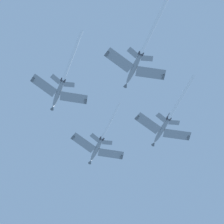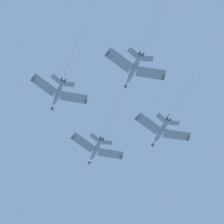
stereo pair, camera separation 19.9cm
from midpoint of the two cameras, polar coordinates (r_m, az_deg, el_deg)
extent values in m
ellipsoid|color=gray|center=(160.28, -1.97, -4.81)|extent=(8.61, 9.78, 6.29)
cone|color=#595E60|center=(164.85, -2.75, -6.36)|extent=(2.18, 2.27, 1.76)
ellipsoid|color=black|center=(162.14, -2.18, -5.17)|extent=(2.65, 2.87, 2.00)
cube|color=gray|center=(159.29, -3.65, -3.93)|extent=(9.55, 6.98, 1.70)
cube|color=#595E60|center=(159.00, -4.97, -3.28)|extent=(1.37, 1.82, 0.87)
cube|color=gray|center=(160.23, -0.12, -5.35)|extent=(7.98, 9.26, 1.70)
cube|color=#595E60|center=(160.67, 1.27, -5.79)|extent=(1.77, 1.55, 0.87)
cube|color=gray|center=(156.78, -2.14, -3.29)|extent=(3.98, 2.93, 0.90)
cube|color=gray|center=(157.19, -0.60, -3.91)|extent=(3.34, 3.96, 0.90)
cube|color=#595E60|center=(158.16, -1.30, -3.33)|extent=(2.30, 2.68, 3.55)
cylinder|color=#38383D|center=(156.34, -1.43, -3.36)|extent=(1.41, 1.47, 1.15)
cylinder|color=#38383D|center=(156.42, -1.12, -3.49)|extent=(1.41, 1.47, 1.15)
cylinder|color=white|center=(150.85, -0.15, -1.17)|extent=(10.74, 12.53, 7.86)
ellipsoid|color=gray|center=(148.83, -6.85, 2.39)|extent=(8.58, 9.76, 6.38)
cone|color=#595E60|center=(153.04, -7.54, 0.54)|extent=(2.18, 2.27, 1.77)
ellipsoid|color=black|center=(150.60, -7.01, 1.93)|extent=(2.64, 2.87, 2.02)
cube|color=gray|center=(148.55, -8.66, 3.37)|extent=(9.55, 6.96, 1.73)
cube|color=#595E60|center=(148.82, -10.08, 4.07)|extent=(1.37, 1.81, 0.88)
cube|color=gray|center=(148.16, -4.87, 1.82)|extent=(7.98, 9.25, 1.73)
cube|color=#595E60|center=(148.12, -3.36, 1.33)|extent=(1.77, 1.55, 0.88)
cube|color=gray|center=(145.91, -7.13, 4.18)|extent=(3.97, 2.93, 0.92)
cube|color=gray|center=(145.74, -5.47, 3.50)|extent=(3.34, 3.95, 0.92)
cube|color=#595E60|center=(147.05, -6.18, 4.07)|extent=(2.31, 2.69, 3.56)
cylinder|color=#38383D|center=(145.27, -6.39, 4.12)|extent=(1.42, 1.47, 1.15)
cylinder|color=#38383D|center=(145.24, -6.06, 3.99)|extent=(1.42, 1.47, 1.15)
cylinder|color=white|center=(139.66, -5.06, 7.12)|extent=(12.27, 14.31, 9.20)
ellipsoid|color=gray|center=(151.42, 6.37, -2.35)|extent=(8.68, 9.62, 6.51)
cone|color=#595E60|center=(155.57, 5.38, -4.04)|extent=(2.20, 2.27, 1.78)
ellipsoid|color=black|center=(153.16, 6.07, -2.74)|extent=(2.67, 2.85, 2.04)
cube|color=gray|center=(149.88, 4.64, -1.44)|extent=(9.52, 7.05, 1.77)
cube|color=#595E60|center=(149.15, 3.25, -0.76)|extent=(1.38, 1.80, 0.90)
cube|color=gray|center=(152.03, 8.32, -2.87)|extent=(7.87, 9.28, 1.77)
cube|color=#595E60|center=(152.96, 9.76, -3.31)|extent=(1.77, 1.53, 0.90)
cube|color=gray|center=(147.99, 6.35, -0.70)|extent=(3.97, 2.96, 0.94)
cube|color=gray|center=(148.93, 7.95, -1.34)|extent=(3.30, 3.95, 0.94)
cube|color=#595E60|center=(149.66, 7.15, -0.74)|extent=(2.36, 2.67, 3.57)
cylinder|color=#38383D|center=(147.81, 7.12, -0.76)|extent=(1.42, 1.47, 1.16)
cylinder|color=#38383D|center=(147.99, 7.43, -0.89)|extent=(1.42, 1.47, 1.16)
cylinder|color=white|center=(142.65, 8.83, 1.82)|extent=(11.93, 13.47, 9.04)
ellipsoid|color=gray|center=(138.61, 2.84, 5.57)|extent=(8.73, 9.70, 6.26)
cone|color=#595E60|center=(142.13, 1.83, 3.47)|extent=(2.19, 2.26, 1.76)
ellipsoid|color=black|center=(140.20, 2.55, 5.02)|extent=(2.67, 2.86, 1.99)
cube|color=gray|center=(137.71, 0.91, 6.63)|extent=(9.54, 7.07, 1.69)
cube|color=#595E60|center=(137.49, -0.63, 7.39)|extent=(1.39, 1.82, 0.86)
cube|color=gray|center=(138.72, 4.98, 4.97)|extent=(7.91, 9.29, 1.69)
cube|color=#595E60|center=(139.28, 6.58, 4.45)|extent=(1.78, 1.54, 0.86)
cube|color=gray|center=(135.93, 2.73, 7.57)|extent=(3.98, 2.97, 0.90)
cube|color=gray|center=(136.37, 4.51, 6.83)|extent=(3.31, 3.96, 0.90)
cube|color=#595E60|center=(137.45, 3.66, 7.41)|extent=(2.33, 2.65, 3.55)
cylinder|color=#38383D|center=(135.62, 3.57, 7.52)|extent=(1.42, 1.46, 1.15)
cylinder|color=#38383D|center=(135.70, 3.92, 7.37)|extent=(1.42, 1.46, 1.15)
cylinder|color=white|center=(130.90, 5.56, 11.15)|extent=(13.58, 15.41, 9.75)
camera|label=1|loc=(0.10, 90.04, 0.16)|focal=71.75mm
camera|label=2|loc=(0.10, -89.96, -0.16)|focal=71.75mm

